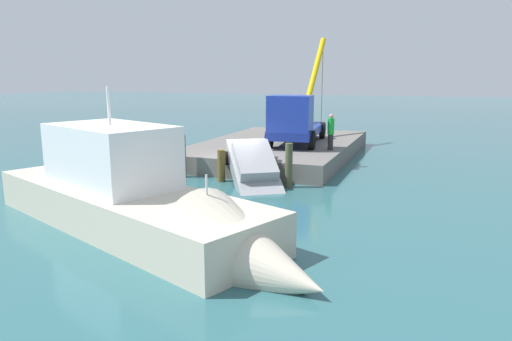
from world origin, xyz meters
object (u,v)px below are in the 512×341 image
Objects in this scene: crane_truck at (296,120)px; salvaged_car at (254,169)px; moored_yacht at (155,220)px; dock_worker at (331,132)px.

salvaged_car is (6.47, -0.03, -1.62)m from crane_truck.
salvaged_car is at bearing -0.26° from crane_truck.
crane_truck is at bearing 178.65° from moored_yacht.
salvaged_car is at bearing 177.70° from moored_yacht.
dock_worker is at bearing 168.68° from moored_yacht.
dock_worker is at bearing 156.91° from salvaged_car.
crane_truck is 2.24× the size of salvaged_car.
moored_yacht reaches higher than dock_worker.
moored_yacht is (12.78, -2.56, -1.32)m from dock_worker.
crane_truck is at bearing 179.74° from salvaged_car.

